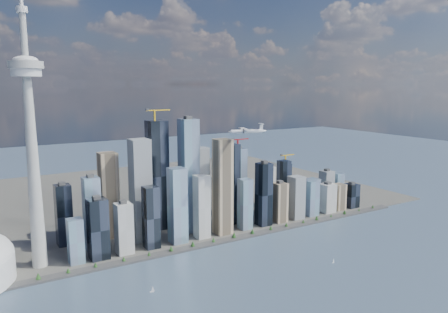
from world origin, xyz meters
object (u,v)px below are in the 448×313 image
airplane (247,131)px  sailboat_west (152,290)px  sailboat_east (333,261)px  needle_tower (31,136)px

airplane → sailboat_west: (-253.99, -111.56, -227.84)m
sailboat_east → needle_tower: bearing=136.3°
sailboat_west → sailboat_east: bearing=0.6°
sailboat_west → sailboat_east: (327.13, -64.57, -0.56)m
sailboat_west → sailboat_east: size_ratio=1.20×
airplane → sailboat_east: bearing=-48.9°
needle_tower → sailboat_east: size_ratio=62.26×
needle_tower → sailboat_east: bearing=-29.0°
sailboat_east → sailboat_west: bearing=154.2°
needle_tower → sailboat_east: 578.48m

